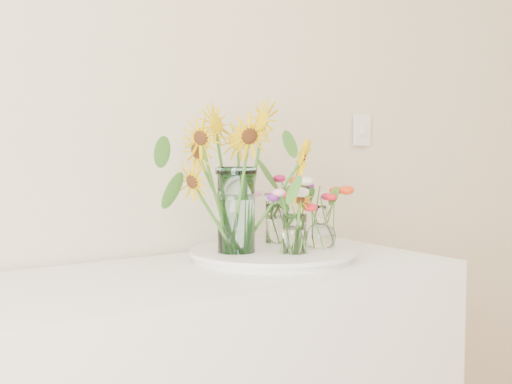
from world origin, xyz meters
The scene contains 9 objects.
tray centered at (0.12, 1.97, 0.91)m, with size 0.47×0.47×0.03m, color white.
mason_jar centered at (0.01, 1.99, 1.05)m, with size 0.11×0.11×0.25m, color #BEF8F9.
sunflower_bouquet centered at (0.01, 1.99, 1.15)m, with size 0.67×0.67×0.44m, color #DAAE04, non-canonical shape.
small_vase_a centered at (0.13, 1.88, 0.98)m, with size 0.07×0.07×0.12m, color white.
wildflower_posy_a centered at (0.13, 1.88, 1.03)m, with size 0.19×0.19×0.21m, color red, non-canonical shape.
small_vase_b centered at (0.27, 1.92, 0.99)m, with size 0.09×0.09×0.13m, color white, non-canonical shape.
wildflower_posy_b centered at (0.27, 1.92, 1.04)m, with size 0.22×0.22×0.22m, color red, non-canonical shape.
small_vase_c centered at (0.22, 2.08, 0.99)m, with size 0.07×0.07×0.13m, color white.
wildflower_posy_c centered at (0.22, 2.08, 1.03)m, with size 0.20×0.20×0.22m, color red, non-canonical shape.
Camera 1 is at (-0.98, 0.44, 1.23)m, focal length 45.00 mm.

